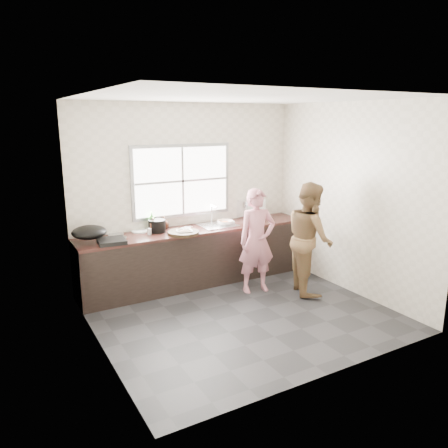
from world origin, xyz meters
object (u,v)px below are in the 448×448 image
bowl_held (230,223)px  dish_rack (251,209)px  bowl_mince (185,232)px  cutting_board (183,233)px  black_pot (157,226)px  person_side (310,238)px  woman (257,244)px  bottle_brown_tall (153,226)px  bowl_crabs (225,223)px  pot_lid_left (117,238)px  pot_lid_right (116,235)px  bottle_brown_short (164,223)px  wok (89,232)px  bottle_green (152,221)px  plate_food (140,231)px  burner (112,241)px  glass_jar (149,232)px

bowl_held → dish_rack: dish_rack is taller
bowl_mince → cutting_board: bearing=180.0°
bowl_held → black_pot: black_pot is taller
person_side → cutting_board: 1.81m
cutting_board → woman: bearing=-28.5°
black_pot → bottle_brown_tall: size_ratio=1.22×
cutting_board → bowl_crabs: bearing=12.6°
cutting_board → pot_lid_left: size_ratio=1.76×
bowl_mince → pot_lid_right: size_ratio=1.02×
dish_rack → pot_lid_left: 2.32m
cutting_board → bottle_brown_tall: bearing=139.4°
bottle_brown_short → wok: size_ratio=0.37×
bottle_green → pot_lid_right: bearing=-179.7°
cutting_board → pot_lid_left: cutting_board is taller
person_side → bowl_crabs: (-0.79, 1.06, 0.09)m
black_pot → bottle_brown_tall: bottle_brown_tall is taller
plate_food → woman: bearing=-33.6°
woman → wok: 2.32m
cutting_board → pot_lid_right: 0.95m
bowl_crabs → bottle_green: 1.13m
plate_food → pot_lid_left: (-0.39, -0.19, -0.00)m
woman → bowl_held: woman is taller
wok → pot_lid_left: bearing=7.0°
black_pot → pot_lid_left: 0.61m
burner → wok: (-0.25, 0.15, 0.12)m
person_side → wok: person_side is taller
burner → pot_lid_left: (0.13, 0.20, -0.02)m
plate_food → burner: size_ratio=0.68×
bottle_brown_tall → bowl_mince: bearing=-39.1°
glass_jar → dish_rack: size_ratio=0.21×
person_side → wok: size_ratio=3.54×
bowl_held → bottle_green: (-1.18, 0.25, 0.11)m
glass_jar → burner: 0.61m
bottle_brown_short → bottle_brown_tall: bearing=-146.9°
bowl_held → pot_lid_left: 1.76m
wok → glass_jar: bearing=1.4°
bowl_mince → bottle_brown_tall: 0.47m
woman → wok: (-2.19, 0.71, 0.30)m
cutting_board → bottle_green: bearing=124.7°
bottle_brown_tall → wok: bearing=-174.6°
bowl_mince → burner: bearing=177.0°
cutting_board → wok: bearing=170.9°
bowl_held → glass_jar: glass_jar is taller
pot_lid_right → bowl_crabs: bearing=-9.1°
cutting_board → dish_rack: bearing=17.2°
bowl_mince → bowl_crabs: (0.77, 0.18, 0.00)m
bowl_crabs → pot_lid_right: size_ratio=0.87×
person_side → pot_lid_left: person_side is taller
bowl_mince → bottle_brown_short: bottle_brown_short is taller
woman → pot_lid_left: bearing=167.8°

